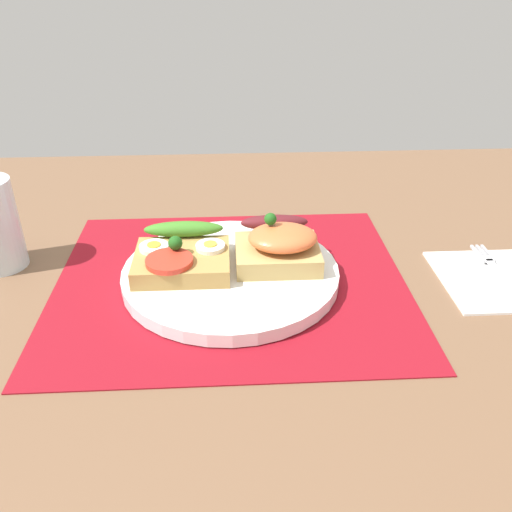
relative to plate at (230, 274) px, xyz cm
name	(u,v)px	position (x,y,z in cm)	size (l,w,h in cm)	color
ground_plane	(230,293)	(0.00, 0.00, -2.65)	(120.00, 90.00, 3.20)	brown
placemat	(230,280)	(0.00, 0.00, -0.90)	(40.00, 34.29, 0.30)	maroon
plate	(230,274)	(0.00, 0.00, 0.00)	(24.65, 24.65, 1.51)	white
sandwich_egg_tomato	(181,257)	(-5.49, 0.33, 2.23)	(10.60, 10.09, 4.24)	#B18747
sandwich_salmon	(278,244)	(5.61, 1.30, 2.95)	(9.52, 9.42, 6.03)	tan
napkin	(498,278)	(30.98, -1.52, -0.75)	(13.48, 13.26, 0.60)	white
fork	(501,275)	(31.18, -1.47, -0.29)	(1.62, 15.08, 0.32)	#B7B7BC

